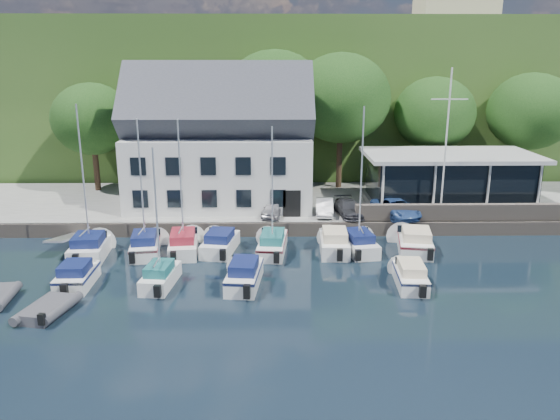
# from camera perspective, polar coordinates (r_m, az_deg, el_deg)

# --- Properties ---
(ground) EXTENTS (180.00, 180.00, 0.00)m
(ground) POSITION_cam_1_polar(r_m,az_deg,el_deg) (28.87, 5.16, -9.58)
(ground) COLOR black
(ground) RESTS_ON ground
(quay) EXTENTS (60.00, 13.00, 1.00)m
(quay) POSITION_cam_1_polar(r_m,az_deg,el_deg) (45.13, 2.91, 0.47)
(quay) COLOR #989993
(quay) RESTS_ON ground
(quay_face) EXTENTS (60.00, 0.30, 1.00)m
(quay_face) POSITION_cam_1_polar(r_m,az_deg,el_deg) (38.91, 3.52, -2.02)
(quay_face) COLOR #6A5F55
(quay_face) RESTS_ON ground
(hillside) EXTENTS (160.00, 75.00, 16.00)m
(hillside) POSITION_cam_1_polar(r_m,az_deg,el_deg) (88.13, 1.07, 12.81)
(hillside) COLOR #2A4A1B
(hillside) RESTS_ON ground
(field_patch) EXTENTS (50.00, 30.00, 0.30)m
(field_patch) POSITION_cam_1_polar(r_m,az_deg,el_deg) (96.68, 5.91, 17.81)
(field_patch) COLOR olive
(field_patch) RESTS_ON hillside
(harbor_building) EXTENTS (14.40, 8.20, 8.70)m
(harbor_building) POSITION_cam_1_polar(r_m,az_deg,el_deg) (43.22, -6.27, 6.30)
(harbor_building) COLOR silver
(harbor_building) RESTS_ON quay
(club_pavilion) EXTENTS (13.20, 7.20, 4.10)m
(club_pavilion) POSITION_cam_1_polar(r_m,az_deg,el_deg) (45.18, 17.16, 3.14)
(club_pavilion) COLOR black
(club_pavilion) RESTS_ON quay
(seawall) EXTENTS (18.00, 0.50, 1.20)m
(seawall) POSITION_cam_1_polar(r_m,az_deg,el_deg) (41.64, 20.20, -0.21)
(seawall) COLOR #6A5F55
(seawall) RESTS_ON quay
(gangway) EXTENTS (1.20, 6.00, 1.40)m
(gangway) POSITION_cam_1_polar(r_m,az_deg,el_deg) (39.45, -20.95, -3.57)
(gangway) COLOR silver
(gangway) RESTS_ON ground
(car_silver) EXTENTS (2.07, 3.58, 1.14)m
(car_silver) POSITION_cam_1_polar(r_m,az_deg,el_deg) (40.20, -0.70, 0.18)
(car_silver) COLOR #ACACB1
(car_silver) RESTS_ON quay
(car_white) EXTENTS (1.51, 3.64, 1.17)m
(car_white) POSITION_cam_1_polar(r_m,az_deg,el_deg) (40.70, 4.67, 0.34)
(car_white) COLOR silver
(car_white) RESTS_ON quay
(car_dgrey) EXTENTS (2.10, 4.11, 1.14)m
(car_dgrey) POSITION_cam_1_polar(r_m,az_deg,el_deg) (40.58, 7.20, 0.20)
(car_dgrey) COLOR #323237
(car_dgrey) RESTS_ON quay
(car_blue) EXTENTS (2.78, 4.38, 1.40)m
(car_blue) POSITION_cam_1_polar(r_m,az_deg,el_deg) (40.85, 12.03, 0.26)
(car_blue) COLOR navy
(car_blue) RESTS_ON quay
(flagpole) EXTENTS (2.56, 0.20, 10.65)m
(flagpole) POSITION_cam_1_polar(r_m,az_deg,el_deg) (40.37, 16.94, 6.48)
(flagpole) COLOR silver
(flagpole) RESTS_ON quay
(tree_0) EXTENTS (6.81, 6.81, 9.31)m
(tree_0) POSITION_cam_1_polar(r_m,az_deg,el_deg) (50.12, -18.90, 7.19)
(tree_0) COLOR black
(tree_0) RESTS_ON quay
(tree_1) EXTENTS (7.13, 7.13, 9.74)m
(tree_1) POSITION_cam_1_polar(r_m,az_deg,el_deg) (49.42, -12.31, 7.81)
(tree_1) COLOR black
(tree_1) RESTS_ON quay
(tree_2) EXTENTS (8.81, 8.81, 12.03)m
(tree_2) POSITION_cam_1_polar(r_m,az_deg,el_deg) (48.40, -0.55, 9.37)
(tree_2) COLOR black
(tree_2) RESTS_ON quay
(tree_3) EXTENTS (8.63, 8.63, 11.79)m
(tree_3) POSITION_cam_1_polar(r_m,az_deg,el_deg) (48.71, 6.32, 9.18)
(tree_3) COLOR black
(tree_3) RESTS_ON quay
(tree_4) EXTENTS (7.13, 7.13, 9.74)m
(tree_4) POSITION_cam_1_polar(r_m,az_deg,el_deg) (51.08, 15.70, 7.83)
(tree_4) COLOR black
(tree_4) RESTS_ON quay
(tree_5) EXTENTS (7.40, 7.40, 10.11)m
(tree_5) POSITION_cam_1_polar(r_m,az_deg,el_deg) (53.15, 24.51, 7.50)
(tree_5) COLOR black
(tree_5) RESTS_ON quay
(boat_r1_0) EXTENTS (2.65, 5.79, 9.39)m
(boat_r1_0) POSITION_cam_1_polar(r_m,az_deg,el_deg) (35.79, -19.81, 2.47)
(boat_r1_0) COLOR white
(boat_r1_0) RESTS_ON ground
(boat_r1_1) EXTENTS (2.71, 6.15, 8.93)m
(boat_r1_1) POSITION_cam_1_polar(r_m,az_deg,el_deg) (35.39, -14.28, 2.39)
(boat_r1_1) COLOR white
(boat_r1_1) RESTS_ON ground
(boat_r1_2) EXTENTS (2.59, 6.61, 8.78)m
(boat_r1_2) POSITION_cam_1_polar(r_m,az_deg,el_deg) (35.23, -10.32, 2.44)
(boat_r1_2) COLOR white
(boat_r1_2) RESTS_ON ground
(boat_r1_3) EXTENTS (2.87, 5.92, 1.46)m
(boat_r1_3) POSITION_cam_1_polar(r_m,az_deg,el_deg) (35.91, -6.27, -3.22)
(boat_r1_3) COLOR white
(boat_r1_3) RESTS_ON ground
(boat_r1_4) EXTENTS (2.43, 6.65, 8.75)m
(boat_r1_4) POSITION_cam_1_polar(r_m,az_deg,el_deg) (34.58, -0.82, 2.42)
(boat_r1_4) COLOR white
(boat_r1_4) RESTS_ON ground
(boat_r1_5) EXTENTS (2.22, 5.93, 1.57)m
(boat_r1_5) POSITION_cam_1_polar(r_m,az_deg,el_deg) (35.81, 5.69, -3.17)
(boat_r1_5) COLOR white
(boat_r1_5) RESTS_ON ground
(boat_r1_6) EXTENTS (2.79, 5.97, 8.78)m
(boat_r1_6) POSITION_cam_1_polar(r_m,az_deg,el_deg) (35.07, 8.46, 2.47)
(boat_r1_6) COLOR white
(boat_r1_6) RESTS_ON ground
(boat_r1_7) EXTENTS (3.24, 6.33, 1.55)m
(boat_r1_7) POSITION_cam_1_polar(r_m,az_deg,el_deg) (36.88, 13.91, -3.02)
(boat_r1_7) COLOR white
(boat_r1_7) RESTS_ON ground
(boat_r2_0) EXTENTS (1.94, 4.87, 1.41)m
(boat_r2_0) POSITION_cam_1_polar(r_m,az_deg,el_deg) (32.51, -20.47, -6.25)
(boat_r2_0) COLOR white
(boat_r2_0) RESTS_ON ground
(boat_r2_1) EXTENTS (2.16, 5.29, 8.28)m
(boat_r2_1) POSITION_cam_1_polar(r_m,az_deg,el_deg) (30.13, -12.77, -0.42)
(boat_r2_1) COLOR white
(boat_r2_1) RESTS_ON ground
(boat_r2_2) EXTENTS (2.43, 5.94, 1.54)m
(boat_r2_2) POSITION_cam_1_polar(r_m,az_deg,el_deg) (30.57, -3.76, -6.51)
(boat_r2_2) COLOR white
(boat_r2_2) RESTS_ON ground
(boat_r2_4) EXTENTS (2.06, 5.75, 1.37)m
(boat_r2_4) POSITION_cam_1_polar(r_m,az_deg,el_deg) (31.52, 13.42, -6.39)
(boat_r2_4) COLOR white
(boat_r2_4) RESTS_ON ground
(dinghy_1) EXTENTS (2.64, 3.64, 0.77)m
(dinghy_1) POSITION_cam_1_polar(r_m,az_deg,el_deg) (29.66, -23.11, -9.33)
(dinghy_1) COLOR #3D3D42
(dinghy_1) RESTS_ON ground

